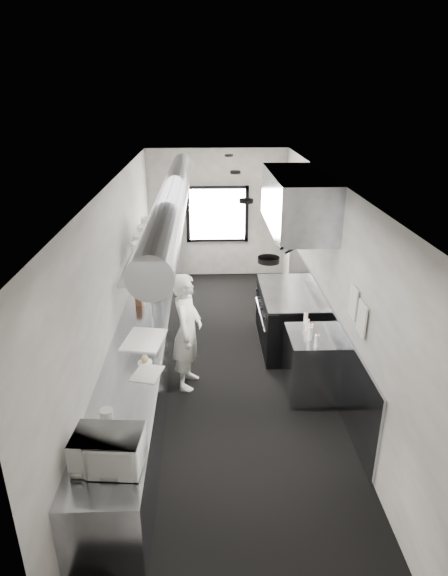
{
  "coord_description": "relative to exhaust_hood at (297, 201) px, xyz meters",
  "views": [
    {
      "loc": [
        -0.25,
        -6.29,
        3.92
      ],
      "look_at": [
        -0.02,
        -0.2,
        1.39
      ],
      "focal_mm": 29.9,
      "sensor_mm": 36.0,
      "label": 1
    }
  ],
  "objects": [
    {
      "name": "floor",
      "position": [
        -1.1,
        -0.7,
        -2.39
      ],
      "size": [
        3.0,
        8.0,
        0.01
      ],
      "primitive_type": "cube",
      "color": "black",
      "rests_on": "ground"
    },
    {
      "name": "ceiling",
      "position": [
        -1.1,
        -0.7,
        0.41
      ],
      "size": [
        3.0,
        8.0,
        0.01
      ],
      "primitive_type": "cube",
      "color": "silver",
      "rests_on": "wall_back"
    },
    {
      "name": "wall_back",
      "position": [
        -1.1,
        3.3,
        -0.99
      ],
      "size": [
        3.0,
        0.02,
        2.8
      ],
      "primitive_type": "cube",
      "color": "silver",
      "rests_on": "floor"
    },
    {
      "name": "wall_front",
      "position": [
        -1.1,
        -4.7,
        -0.99
      ],
      "size": [
        3.0,
        0.02,
        2.8
      ],
      "primitive_type": "cube",
      "color": "silver",
      "rests_on": "floor"
    },
    {
      "name": "wall_left",
      "position": [
        -2.6,
        -0.7,
        -0.99
      ],
      "size": [
        0.02,
        8.0,
        2.8
      ],
      "primitive_type": "cube",
      "color": "silver",
      "rests_on": "floor"
    },
    {
      "name": "wall_right",
      "position": [
        0.4,
        -0.7,
        -0.99
      ],
      "size": [
        0.02,
        8.0,
        2.8
      ],
      "primitive_type": "cube",
      "color": "silver",
      "rests_on": "floor"
    },
    {
      "name": "wall_cladding",
      "position": [
        0.38,
        -0.4,
        -1.84
      ],
      "size": [
        0.03,
        5.5,
        1.1
      ],
      "primitive_type": "cube",
      "color": "gray",
      "rests_on": "wall_right"
    },
    {
      "name": "hvac_duct",
      "position": [
        -1.8,
        -0.3,
        0.16
      ],
      "size": [
        0.4,
        6.4,
        0.4
      ],
      "primitive_type": "cylinder",
      "rotation": [
        1.57,
        0.0,
        0.0
      ],
      "color": "gray",
      "rests_on": "ceiling"
    },
    {
      "name": "service_window",
      "position": [
        -1.1,
        3.26,
        -0.99
      ],
      "size": [
        1.36,
        0.05,
        1.25
      ],
      "color": "white",
      "rests_on": "wall_back"
    },
    {
      "name": "exhaust_hood",
      "position": [
        0.0,
        0.0,
        0.0
      ],
      "size": [
        0.81,
        2.2,
        0.88
      ],
      "color": "gray",
      "rests_on": "ceiling"
    },
    {
      "name": "prep_counter",
      "position": [
        -2.25,
        -1.2,
        -1.94
      ],
      "size": [
        0.7,
        6.0,
        0.9
      ],
      "primitive_type": "cube",
      "color": "gray",
      "rests_on": "floor"
    },
    {
      "name": "pass_shelf",
      "position": [
        -2.29,
        0.3,
        -0.86
      ],
      "size": [
        0.45,
        3.0,
        0.68
      ],
      "color": "gray",
      "rests_on": "prep_counter"
    },
    {
      "name": "range",
      "position": [
        -0.06,
        0.0,
        -1.92
      ],
      "size": [
        0.88,
        1.6,
        0.94
      ],
      "color": "black",
      "rests_on": "floor"
    },
    {
      "name": "bottle_station",
      "position": [
        0.05,
        -1.4,
        -1.94
      ],
      "size": [
        0.65,
        0.8,
        0.9
      ],
      "primitive_type": "cube",
      "color": "gray",
      "rests_on": "floor"
    },
    {
      "name": "far_work_table",
      "position": [
        -2.25,
        2.5,
        -1.94
      ],
      "size": [
        0.7,
        1.2,
        0.9
      ],
      "primitive_type": "cube",
      "color": "gray",
      "rests_on": "floor"
    },
    {
      "name": "notice_sheet_a",
      "position": [
        0.37,
        -1.9,
        -0.79
      ],
      "size": [
        0.02,
        0.28,
        0.38
      ],
      "primitive_type": "cube",
      "color": "white",
      "rests_on": "wall_right"
    },
    {
      "name": "notice_sheet_b",
      "position": [
        0.37,
        -2.25,
        -0.84
      ],
      "size": [
        0.02,
        0.28,
        0.38
      ],
      "primitive_type": "cube",
      "color": "white",
      "rests_on": "wall_right"
    },
    {
      "name": "line_cook",
      "position": [
        -1.63,
        -1.12,
        -1.55
      ],
      "size": [
        0.51,
        0.68,
        1.69
      ],
      "primitive_type": "imported",
      "rotation": [
        0.0,
        0.0,
        1.39
      ],
      "color": "white",
      "rests_on": "floor"
    },
    {
      "name": "microwave",
      "position": [
        -2.22,
        -3.7,
        -1.33
      ],
      "size": [
        0.58,
        0.46,
        0.33
      ],
      "primitive_type": "imported",
      "rotation": [
        0.0,
        0.0,
        -0.09
      ],
      "color": "white",
      "rests_on": "prep_counter"
    },
    {
      "name": "deli_tub_a",
      "position": [
        -2.42,
        -3.53,
        -1.44
      ],
      "size": [
        0.15,
        0.15,
        0.1
      ],
      "primitive_type": "cylinder",
      "rotation": [
        0.0,
        0.0,
        -0.15
      ],
      "color": "#B7BFB0",
      "rests_on": "prep_counter"
    },
    {
      "name": "deli_tub_b",
      "position": [
        -2.36,
        -3.04,
        -1.44
      ],
      "size": [
        0.16,
        0.16,
        0.1
      ],
      "primitive_type": "cylinder",
      "rotation": [
        0.0,
        0.0,
        0.23
      ],
      "color": "#B7BFB0",
      "rests_on": "prep_counter"
    },
    {
      "name": "newspaper",
      "position": [
        -2.05,
        -2.26,
        -1.49
      ],
      "size": [
        0.39,
        0.44,
        0.01
      ],
      "primitive_type": "cube",
      "rotation": [
        0.0,
        0.0,
        -0.26
      ],
      "color": "white",
      "rests_on": "prep_counter"
    },
    {
      "name": "small_plate",
      "position": [
        -2.1,
        -2.02,
        -1.48
      ],
      "size": [
        0.21,
        0.21,
        0.01
      ],
      "primitive_type": "cylinder",
      "rotation": [
        0.0,
        0.0,
        0.27
      ],
      "color": "white",
      "rests_on": "prep_counter"
    },
    {
      "name": "pastry",
      "position": [
        -2.1,
        -2.02,
        -1.43
      ],
      "size": [
        0.09,
        0.09,
        0.09
      ],
      "primitive_type": "sphere",
      "color": "tan",
      "rests_on": "small_plate"
    },
    {
      "name": "cutting_board",
      "position": [
        -2.18,
        -1.46,
        -1.48
      ],
      "size": [
        0.58,
        0.71,
        0.02
      ],
      "primitive_type": "cube",
      "rotation": [
        0.0,
        0.0,
        -0.17
      ],
      "color": "white",
      "rests_on": "prep_counter"
    },
    {
      "name": "knife_block",
      "position": [
        -2.38,
        -0.29,
        -1.38
      ],
      "size": [
        0.1,
        0.21,
        0.23
      ],
      "primitive_type": "cube",
      "rotation": [
        0.0,
        0.0,
        -0.0
      ],
      "color": "#502E1C",
      "rests_on": "prep_counter"
    },
    {
      "name": "plate_stack_a",
      "position": [
        -2.3,
        -0.32,
        -0.66
      ],
      "size": [
        0.31,
        0.31,
        0.31
      ],
      "primitive_type": "cylinder",
      "rotation": [
        0.0,
        0.0,
        0.16
      ],
      "color": "white",
      "rests_on": "pass_shelf"
    },
    {
      "name": "plate_stack_b",
      "position": [
        -2.31,
        -0.02,
        -0.65
      ],
      "size": [
        0.27,
        0.27,
        0.34
      ],
      "primitive_type": "cylinder",
      "rotation": [
        0.0,
        0.0,
        0.05
      ],
      "color": "white",
      "rests_on": "pass_shelf"
    },
    {
      "name": "plate_stack_c",
      "position": [
        -2.3,
        0.39,
        -0.64
      ],
      "size": [
        0.33,
        0.33,
        0.37
      ],
      "primitive_type": "cylinder",
      "rotation": [
        0.0,
        0.0,
        0.33
      ],
      "color": "white",
      "rests_on": "pass_shelf"
    },
    {
      "name": "plate_stack_d",
      "position": [
        -2.32,
        0.86,
        -0.63
      ],
      "size": [
        0.32,
        0.32,
        0.37
      ],
      "primitive_type": "cylinder",
      "rotation": [
        0.0,
        0.0,
        0.42
      ],
      "color": "white",
      "rests_on": "pass_shelf"
    },
    {
      "name": "squeeze_bottle_a",
      "position": [
        0.03,
        -1.71,
        -1.4
      ],
      "size": [
        0.07,
        0.07,
        0.17
      ],
      "primitive_type": "cylinder",
      "rotation": [
        0.0,
        0.0,
        0.28
      ],
      "color": "white",
      "rests_on": "bottle_station"
    },
    {
      "name": "squeeze_bottle_b",
      "position": [
        -0.02,
        -1.52,
        -1.4
      ],
      "size": [
        0.07,
        0.07,
        0.19
      ],
      "primitive_type": "cylinder",
      "rotation": [
        0.0,
        0.0,
        0.17
      ],
      "color": "white",
      "rests_on": "bottle_station"
    },
    {
      "name": "squeeze_bottle_c",
      "position": [
        0.01,
        -1.43,
        -1.4
      ],
      "size": [
        0.07,
        0.07,
        0.18
      ],
      "primitive_type": "cylinder",
      "rotation": [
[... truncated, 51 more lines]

